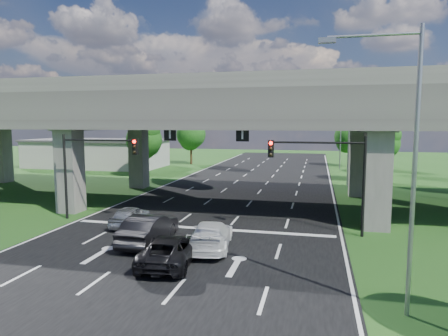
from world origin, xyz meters
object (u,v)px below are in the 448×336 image
at_px(signal_right, 326,166).
at_px(car_white, 211,235).
at_px(streetlight_near, 403,150).
at_px(streetlight_far, 345,132).
at_px(car_dark, 149,229).
at_px(car_trailing, 170,250).
at_px(car_silver, 130,216).
at_px(signal_left, 92,161).
at_px(streetlight_beyond, 338,129).

bearing_deg(signal_right, car_white, -144.46).
height_order(streetlight_near, streetlight_far, same).
relative_size(signal_right, car_dark, 1.18).
xyz_separation_m(signal_right, car_white, (-6.02, -4.30, -3.42)).
height_order(streetlight_near, car_trailing, streetlight_near).
relative_size(signal_right, car_silver, 1.54).
xyz_separation_m(signal_left, car_dark, (6.02, -4.28, -3.32)).
bearing_deg(streetlight_near, streetlight_beyond, 90.00).
bearing_deg(car_trailing, streetlight_far, -116.21).
distance_m(streetlight_beyond, car_dark, 42.35).
xyz_separation_m(signal_left, car_white, (9.62, -4.30, -3.42)).
bearing_deg(signal_left, streetlight_beyond, 63.57).
xyz_separation_m(streetlight_far, car_silver, (-14.70, -21.00, -5.15)).
height_order(car_silver, car_white, car_white).
relative_size(streetlight_beyond, car_trailing, 2.01).
distance_m(streetlight_near, car_trailing, 11.26).
xyz_separation_m(signal_left, streetlight_near, (17.92, -9.94, 1.66)).
xyz_separation_m(car_white, car_trailing, (-1.30, -2.74, -0.05)).
height_order(signal_right, streetlight_far, streetlight_far).
bearing_deg(car_trailing, streetlight_beyond, -109.26).
xyz_separation_m(streetlight_beyond, car_dark, (-11.90, -40.34, -4.98)).
distance_m(streetlight_beyond, car_silver, 40.14).
height_order(car_silver, car_dark, car_dark).
distance_m(car_silver, car_dark, 4.36).
bearing_deg(signal_right, streetlight_near, -77.12).
relative_size(signal_right, car_white, 1.18).
height_order(signal_right, streetlight_beyond, streetlight_beyond).
distance_m(signal_left, car_white, 11.08).
height_order(signal_left, streetlight_far, streetlight_far).
relative_size(car_white, car_trailing, 1.02).
height_order(streetlight_near, streetlight_beyond, same).
xyz_separation_m(car_silver, car_dark, (2.80, -3.34, 0.17)).
height_order(car_dark, car_trailing, car_dark).
height_order(signal_right, streetlight_near, streetlight_near).
xyz_separation_m(car_dark, car_white, (3.60, -0.02, -0.10)).
bearing_deg(car_silver, signal_left, -18.33).
distance_m(car_dark, car_white, 3.60).
distance_m(streetlight_far, car_trailing, 29.21).
height_order(streetlight_near, car_white, streetlight_near).
xyz_separation_m(signal_right, streetlight_near, (2.27, -9.94, 1.66)).
relative_size(signal_right, streetlight_near, 0.60).
height_order(signal_left, car_trailing, signal_left).
relative_size(car_silver, car_trailing, 0.78).
xyz_separation_m(car_silver, car_white, (6.40, -3.36, 0.07)).
bearing_deg(car_white, car_dark, -8.06).
xyz_separation_m(streetlight_beyond, car_white, (-8.30, -40.36, -5.08)).
xyz_separation_m(streetlight_near, streetlight_far, (0.00, 30.00, 0.00)).
relative_size(streetlight_beyond, car_dark, 1.97).
relative_size(streetlight_beyond, car_white, 1.97).
distance_m(signal_left, streetlight_near, 20.56).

